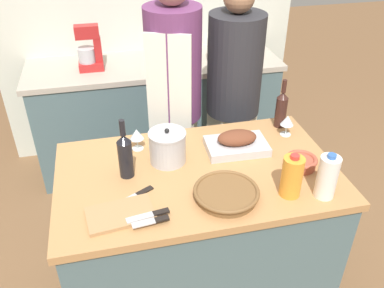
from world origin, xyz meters
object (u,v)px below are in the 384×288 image
Objects in this scene: mixing_bowl at (301,162)px; knife_paring at (150,215)px; wine_bottle_dark at (281,108)px; condiment_bottle_short at (211,49)px; wine_glass_left at (287,121)px; stock_pot at (168,147)px; cutting_board at (120,214)px; person_cook_guest at (233,95)px; wicker_basket at (226,193)px; person_cook_aproned at (174,97)px; juice_jug at (292,176)px; condiment_bottle_tall at (239,50)px; knife_chef at (134,197)px; wine_glass_right at (137,135)px; knife_bread at (152,221)px; stand_mixer at (90,51)px; roasting_pan at (237,143)px; wine_bottle_green at (125,155)px; milk_jug at (327,177)px.

knife_paring is (-0.79, -0.20, -0.01)m from mixing_bowl.
condiment_bottle_short is (-0.13, 1.06, -0.01)m from wine_bottle_dark.
stock_pot is at bearing -171.77° from wine_glass_left.
stock_pot reaches higher than cutting_board.
wine_bottle_dark is at bearing -83.21° from condiment_bottle_short.
person_cook_guest reaches higher than cutting_board.
wicker_basket is at bearing 9.27° from knife_paring.
wine_bottle_dark is (0.06, 0.40, 0.08)m from mixing_bowl.
person_cook_aproned is (-0.06, 0.94, 0.03)m from wicker_basket.
juice_jug reaches higher than cutting_board.
stock_pot is 1.18× the size of condiment_bottle_tall.
person_cook_aproned is (-0.42, -0.66, -0.05)m from condiment_bottle_short.
knife_chef is at bearing -123.79° from condiment_bottle_tall.
person_cook_guest is at bearing 35.90° from wine_glass_right.
knife_chef is 0.20m from knife_bread.
juice_jug is 1.87m from stand_mixer.
wine_bottle_dark is 2.40× the size of wine_glass_right.
roasting_pan is 0.62m from person_cook_aproned.
wine_bottle_green reaches higher than cutting_board.
person_cook_guest is at bearing 70.37° from wicker_basket.
mixing_bowl is 1.46m from condiment_bottle_short.
condiment_bottle_short is (0.71, 1.11, 0.01)m from wine_glass_right.
knife_bread is (-0.35, -0.10, -0.01)m from wicker_basket.
wicker_basket is 1.73m from stand_mixer.
wine_glass_right is at bearing 75.18° from cutting_board.
condiment_bottle_tall is (0.93, 1.67, 0.06)m from knife_bread.
wine_glass_right is 1.16m from stand_mixer.
stock_pot is at bearing -177.40° from roasting_pan.
person_cook_guest is at bearing 73.55° from roasting_pan.
juice_jug is 0.72m from knife_chef.
condiment_bottle_tall reaches higher than knife_paring.
milk_jug reaches higher than cutting_board.
wicker_basket is at bearing -124.55° from person_cook_guest.
wine_bottle_green is 0.24m from wine_glass_right.
person_cook_aproned is (0.30, 1.00, 0.03)m from knife_paring.
cutting_board is at bearing -149.84° from roasting_pan.
stand_mixer is (-0.55, 1.63, 0.12)m from wicker_basket.
juice_jug is at bearing -63.20° from stand_mixer.
wine_bottle_green is at bearing -97.15° from person_cook_aproned.
stock_pot is at bearing 120.69° from wicker_basket.
person_cook_aproned is (-0.34, 0.98, -0.05)m from juice_jug.
cutting_board is 1.04m from person_cook_aproned.
wine_glass_right is (0.08, 0.22, -0.03)m from wine_bottle_green.
stand_mixer reaches higher than knife_paring.
milk_jug is 0.87m from knife_chef.
roasting_pan is 2.05× the size of knife_bread.
knife_chef is at bearing 166.85° from wicker_basket.
milk_jug is 1.07× the size of knife_chef.
wine_bottle_green is at bearing -127.50° from condiment_bottle_tall.
mixing_bowl is 0.84m from knife_chef.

